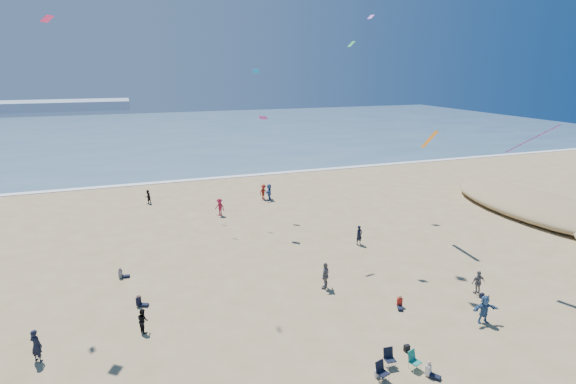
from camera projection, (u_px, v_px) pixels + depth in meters
name	position (u px, v px, depth m)	size (l,w,h in m)	color
ocean	(157.00, 133.00, 106.53)	(220.00, 100.00, 0.06)	#476B84
surf_line	(183.00, 181.00, 61.16)	(220.00, 1.20, 0.08)	white
standing_flyers	(272.00, 241.00, 37.67)	(31.32, 40.34, 1.93)	black
seated_group	(284.00, 331.00, 25.52)	(17.86, 25.07, 0.84)	silver
chair_cluster	(396.00, 364.00, 22.59)	(2.75, 1.50, 1.00)	black
white_tote	(378.00, 373.00, 22.37)	(0.35, 0.20, 0.40)	silver
black_backpack	(407.00, 348.00, 24.37)	(0.30, 0.22, 0.38)	black
navy_bag	(482.00, 296.00, 30.04)	(0.28, 0.18, 0.34)	black
kites_aloft	(360.00, 49.00, 31.13)	(43.43, 47.37, 27.40)	#E36107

